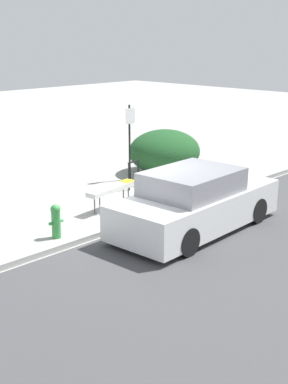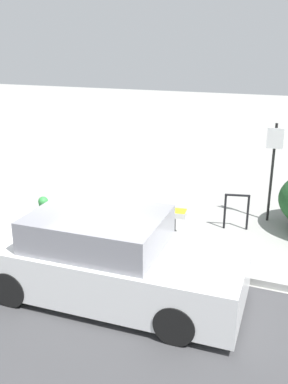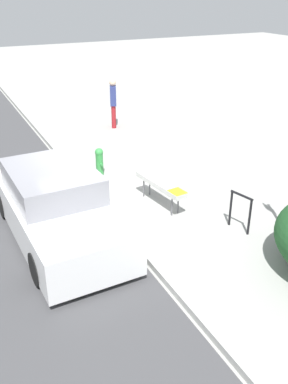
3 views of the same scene
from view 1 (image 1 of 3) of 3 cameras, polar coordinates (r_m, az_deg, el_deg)
name	(u,v)px [view 1 (image 1 of 3)]	position (r m, az deg, el deg)	size (l,w,h in m)	color
ground_plane	(131,225)	(12.57, -1.36, -3.51)	(60.00, 60.00, 0.00)	#9E9E99
curb	(131,222)	(12.55, -1.36, -3.24)	(60.00, 0.20, 0.13)	#A8A8A3
bench	(112,189)	(13.62, -3.43, 0.33)	(1.65, 0.51, 0.60)	#515156
bike_rack	(134,172)	(15.43, -1.12, 2.20)	(0.55, 0.17, 0.83)	black
sign_post	(130,135)	(16.20, -1.53, 6.07)	(0.36, 0.08, 2.30)	black
fire_hydrant	(56,220)	(11.81, -9.38, -2.97)	(0.36, 0.22, 0.77)	#338C3F
shrub_hedge	(165,151)	(17.21, 2.20, 4.34)	(2.38, 2.21, 1.40)	#1E4C23
parked_car_near	(195,203)	(12.10, 5.49, -1.14)	(4.41, 1.92, 1.42)	black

